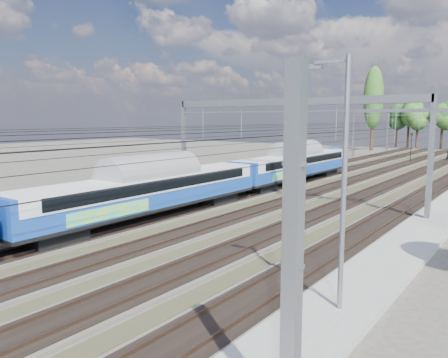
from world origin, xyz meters
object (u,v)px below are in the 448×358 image
Objects in this scene: emu_train at (145,184)px; worker at (448,156)px; lamp_post at (342,178)px; signal_near at (411,144)px.

emu_train is 62.66m from worker.
worker is 0.19× the size of lamp_post.
lamp_post is (7.66, -68.08, 4.28)m from worker.
signal_near is 63.00m from lamp_post.
lamp_post is at bearing -20.12° from emu_train.
signal_near is (4.39, 55.68, 0.43)m from emu_train.
emu_train is at bearing 166.43° from worker.
worker is at bearing 81.79° from emu_train.
lamp_post is (16.61, -6.08, 2.42)m from emu_train.
signal_near is at bearing 85.49° from emu_train.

